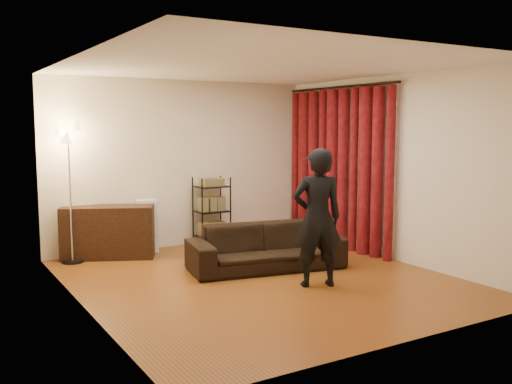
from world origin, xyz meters
TOP-DOWN VIEW (x-y plane):
  - floor at (0.00, 0.00)m, footprint 5.00×5.00m
  - ceiling at (0.00, 0.00)m, footprint 5.00×5.00m
  - wall_back at (0.00, 2.50)m, footprint 5.00×0.00m
  - wall_front at (0.00, -2.50)m, footprint 5.00×0.00m
  - wall_left at (-2.25, 0.00)m, footprint 0.00×5.00m
  - wall_right at (2.25, 0.00)m, footprint 0.00×5.00m
  - curtain_rod at (2.15, 1.12)m, footprint 0.04×2.65m
  - curtain at (2.13, 1.12)m, footprint 0.22×2.65m
  - sofa at (0.34, 0.43)m, footprint 2.23×1.20m
  - person at (0.44, -0.59)m, footprint 0.73×0.60m
  - media_cabinet at (-1.33, 2.23)m, footprint 1.42×1.02m
  - storage_boxes at (-0.69, 2.31)m, footprint 0.39×0.34m
  - wire_shelf at (0.40, 2.24)m, footprint 0.61×0.53m
  - floor_lamp at (-1.87, 2.18)m, footprint 0.40×0.40m

SIDE VIEW (x-z plane):
  - floor at x=0.00m, z-range 0.00..0.00m
  - sofa at x=0.34m, z-range 0.00..0.62m
  - media_cabinet at x=-1.33m, z-range 0.00..0.78m
  - storage_boxes at x=-0.69m, z-range 0.00..0.83m
  - wire_shelf at x=0.40m, z-range 0.00..1.13m
  - person at x=0.44m, z-range 0.00..1.70m
  - floor_lamp at x=-1.87m, z-range 0.00..2.02m
  - curtain at x=2.13m, z-range 0.00..2.55m
  - wall_back at x=0.00m, z-range -1.15..3.85m
  - wall_front at x=0.00m, z-range -1.15..3.85m
  - wall_left at x=-2.25m, z-range -1.15..3.85m
  - wall_right at x=2.25m, z-range -1.15..3.85m
  - curtain_rod at x=2.15m, z-range 2.56..2.60m
  - ceiling at x=0.00m, z-range 2.70..2.70m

